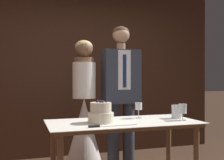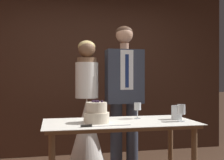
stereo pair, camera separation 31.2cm
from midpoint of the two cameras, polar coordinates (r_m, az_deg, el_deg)
name	(u,v)px [view 1 (the left image)]	position (r m, az deg, el deg)	size (l,w,h in m)	color
wall_back	(81,71)	(4.55, -8.37, 1.80)	(4.62, 0.12, 2.65)	#472B1E
cake_table	(123,131)	(2.81, -0.90, -10.34)	(1.49, 0.72, 0.78)	brown
tiered_cake	(101,113)	(2.71, -5.60, -6.81)	(0.25, 0.25, 0.22)	beige
cake_knife	(104,126)	(2.50, -5.28, -9.31)	(0.46, 0.05, 0.02)	silver
wine_glass_near	(183,110)	(2.91, 11.19, -5.92)	(0.08, 0.08, 0.17)	silver
wine_glass_middle	(139,107)	(3.01, 2.46, -5.45)	(0.07, 0.07, 0.17)	silver
hurricane_candle	(177,112)	(3.05, 10.18, -6.42)	(0.11, 0.11, 0.14)	silver
bride	(84,127)	(3.48, -8.28, -9.46)	(0.54, 0.54, 1.68)	white
groom	(121,90)	(3.54, -0.68, -2.01)	(0.46, 0.25, 1.87)	#333847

